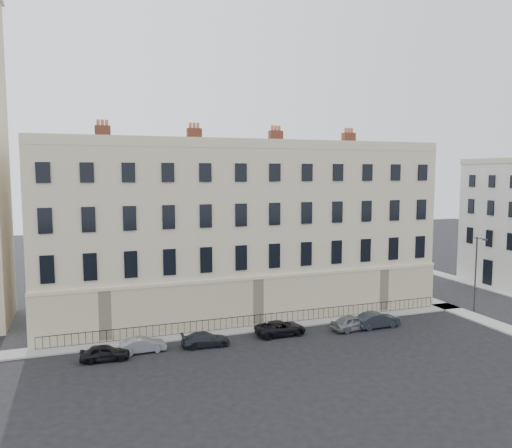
{
  "coord_description": "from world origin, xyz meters",
  "views": [
    {
      "loc": [
        -20.15,
        -33.22,
        13.01
      ],
      "look_at": [
        -4.73,
        10.0,
        8.25
      ],
      "focal_mm": 35.0,
      "sensor_mm": 36.0,
      "label": 1
    }
  ],
  "objects_px": {
    "car_f": "(377,320)",
    "car_a": "(105,353)",
    "streetlamp": "(476,271)",
    "car_e": "(352,323)",
    "car_d": "(281,328)",
    "car_c": "(206,339)",
    "car_b": "(143,345)"
  },
  "relations": [
    {
      "from": "car_f",
      "to": "car_e",
      "type": "bearing_deg",
      "value": 85.64
    },
    {
      "from": "car_a",
      "to": "car_e",
      "type": "xyz_separation_m",
      "value": [
        19.64,
        0.16,
        0.06
      ]
    },
    {
      "from": "car_d",
      "to": "car_e",
      "type": "xyz_separation_m",
      "value": [
        6.06,
        -0.82,
        0.05
      ]
    },
    {
      "from": "car_d",
      "to": "streetlamp",
      "type": "relative_size",
      "value": 0.58
    },
    {
      "from": "car_d",
      "to": "car_e",
      "type": "distance_m",
      "value": 6.12
    },
    {
      "from": "car_e",
      "to": "streetlamp",
      "type": "xyz_separation_m",
      "value": [
        13.41,
        0.69,
        3.32
      ]
    },
    {
      "from": "car_a",
      "to": "car_d",
      "type": "bearing_deg",
      "value": -81.94
    },
    {
      "from": "car_c",
      "to": "car_f",
      "type": "relative_size",
      "value": 0.93
    },
    {
      "from": "car_a",
      "to": "car_e",
      "type": "bearing_deg",
      "value": -85.59
    },
    {
      "from": "car_e",
      "to": "streetlamp",
      "type": "bearing_deg",
      "value": -94.16
    },
    {
      "from": "car_a",
      "to": "car_e",
      "type": "height_order",
      "value": "car_e"
    },
    {
      "from": "car_f",
      "to": "car_a",
      "type": "bearing_deg",
      "value": 87.81
    },
    {
      "from": "streetlamp",
      "to": "car_a",
      "type": "bearing_deg",
      "value": 169.25
    },
    {
      "from": "car_c",
      "to": "car_d",
      "type": "height_order",
      "value": "car_d"
    },
    {
      "from": "car_c",
      "to": "streetlamp",
      "type": "distance_m",
      "value": 26.0
    },
    {
      "from": "car_a",
      "to": "car_d",
      "type": "height_order",
      "value": "car_d"
    },
    {
      "from": "car_a",
      "to": "streetlamp",
      "type": "xyz_separation_m",
      "value": [
        33.05,
        0.85,
        3.37
      ]
    },
    {
      "from": "car_b",
      "to": "car_f",
      "type": "distance_m",
      "value": 19.31
    },
    {
      "from": "car_f",
      "to": "streetlamp",
      "type": "height_order",
      "value": "streetlamp"
    },
    {
      "from": "car_b",
      "to": "car_f",
      "type": "relative_size",
      "value": 0.83
    },
    {
      "from": "car_e",
      "to": "car_f",
      "type": "xyz_separation_m",
      "value": [
        2.35,
        -0.08,
        0.02
      ]
    },
    {
      "from": "car_d",
      "to": "car_c",
      "type": "bearing_deg",
      "value": 93.35
    },
    {
      "from": "car_c",
      "to": "streetlamp",
      "type": "xyz_separation_m",
      "value": [
        25.78,
        0.39,
        3.41
      ]
    },
    {
      "from": "car_e",
      "to": "car_f",
      "type": "relative_size",
      "value": 0.94
    },
    {
      "from": "car_c",
      "to": "car_f",
      "type": "xyz_separation_m",
      "value": [
        14.72,
        -0.38,
        0.12
      ]
    },
    {
      "from": "car_b",
      "to": "car_e",
      "type": "xyz_separation_m",
      "value": [
        16.95,
        -0.62,
        0.09
      ]
    },
    {
      "from": "car_a",
      "to": "car_d",
      "type": "xyz_separation_m",
      "value": [
        13.58,
        0.98,
        0.01
      ]
    },
    {
      "from": "car_d",
      "to": "car_f",
      "type": "xyz_separation_m",
      "value": [
        8.41,
        -0.9,
        0.07
      ]
    },
    {
      "from": "streetlamp",
      "to": "car_d",
      "type": "bearing_deg",
      "value": 167.4
    },
    {
      "from": "car_f",
      "to": "streetlamp",
      "type": "xyz_separation_m",
      "value": [
        11.05,
        0.77,
        3.3
      ]
    },
    {
      "from": "car_c",
      "to": "car_e",
      "type": "distance_m",
      "value": 12.38
    },
    {
      "from": "car_a",
      "to": "car_c",
      "type": "height_order",
      "value": "car_a"
    }
  ]
}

